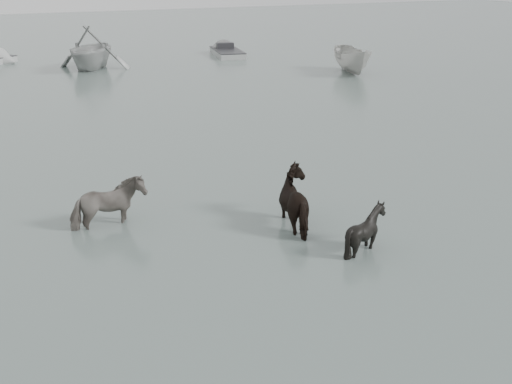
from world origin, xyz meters
TOP-DOWN VIEW (x-y plane):
  - ground at (0.00, 0.00)m, footprint 140.00×140.00m
  - pony_pinto at (-3.05, 2.85)m, footprint 1.82×0.99m
  - pony_dark at (1.18, 1.09)m, footprint 1.78×1.94m
  - pony_black at (1.74, -0.73)m, footprint 1.41×1.33m
  - rowboat_trail at (1.11, 26.47)m, footprint 6.22×6.42m
  - boat_small at (13.97, 19.04)m, footprint 2.58×4.40m
  - skiff_port at (10.21, 28.24)m, footprint 2.62×5.94m

SIDE VIEW (x-z plane):
  - ground at x=0.00m, z-range 0.00..0.00m
  - skiff_port at x=10.21m, z-range 0.00..0.75m
  - pony_black at x=1.74m, z-range 0.00..1.27m
  - pony_pinto at x=-3.05m, z-range 0.00..1.47m
  - boat_small at x=13.97m, z-range 0.00..1.60m
  - pony_dark at x=1.18m, z-range 0.00..1.65m
  - rowboat_trail at x=1.11m, z-range 0.00..2.59m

